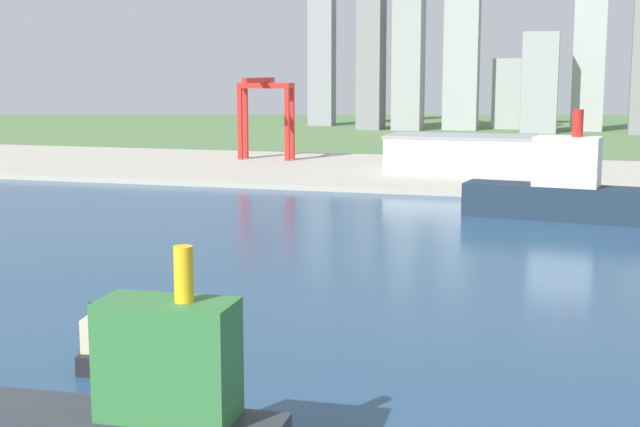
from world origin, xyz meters
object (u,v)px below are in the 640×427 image
container_barge (127,414)px  tugboat_small (99,345)px  warehouse_main (462,154)px  cargo_ship (557,189)px  port_crane_red (265,100)px

container_barge → tugboat_small: bearing=124.2°
container_barge → tugboat_small: container_barge is taller
warehouse_main → container_barge: bearing=-89.7°
container_barge → cargo_ship: cargo_ship is taller
cargo_ship → warehouse_main: 115.88m
port_crane_red → tugboat_small: bearing=-75.2°
tugboat_small → warehouse_main: warehouse_main is taller
container_barge → warehouse_main: 318.49m
cargo_ship → port_crane_red: size_ratio=1.38×
tugboat_small → warehouse_main: bearing=85.3°
cargo_ship → warehouse_main: (-44.81, 106.86, 1.01)m
tugboat_small → warehouse_main: 282.62m
container_barge → tugboat_small: 44.86m
tugboat_small → port_crane_red: (-82.52, 312.37, 29.86)m
container_barge → warehouse_main: container_barge is taller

